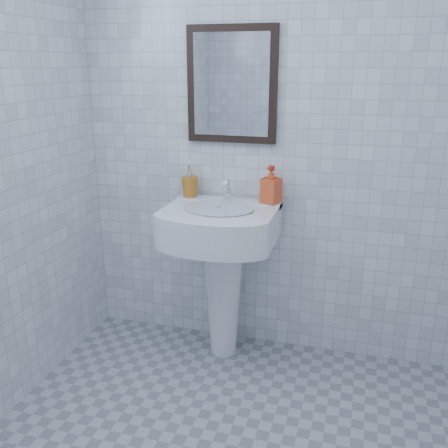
% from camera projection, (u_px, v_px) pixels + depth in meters
% --- Properties ---
extents(wall_back, '(2.20, 0.02, 2.50)m').
position_uv_depth(wall_back, '(271.00, 142.00, 2.75)').
color(wall_back, silver).
rests_on(wall_back, ground).
extents(washbasin, '(0.60, 0.44, 0.93)m').
position_uv_depth(washbasin, '(222.00, 256.00, 2.81)').
color(washbasin, white).
rests_on(washbasin, ground).
extents(faucet, '(0.05, 0.11, 0.13)m').
position_uv_depth(faucet, '(227.00, 192.00, 2.80)').
color(faucet, silver).
rests_on(faucet, washbasin).
extents(toothbrush_cup, '(0.10, 0.10, 0.12)m').
position_uv_depth(toothbrush_cup, '(190.00, 187.00, 2.89)').
color(toothbrush_cup, '#B96B1D').
rests_on(toothbrush_cup, washbasin).
extents(soap_dispenser, '(0.12, 0.12, 0.21)m').
position_uv_depth(soap_dispenser, '(271.00, 185.00, 2.75)').
color(soap_dispenser, red).
rests_on(soap_dispenser, washbasin).
extents(wall_mirror, '(0.50, 0.04, 0.62)m').
position_uv_depth(wall_mirror, '(232.00, 85.00, 2.70)').
color(wall_mirror, black).
rests_on(wall_mirror, wall_back).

